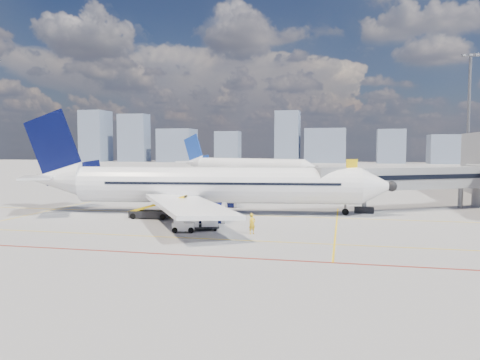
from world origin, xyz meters
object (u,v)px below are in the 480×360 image
(belt_loader, at_px, (152,212))
(ramp_worker, at_px, (252,224))
(baggage_tug, at_px, (182,225))
(cargo_dolly, at_px, (200,219))
(main_aircraft, at_px, (202,186))
(second_aircraft, at_px, (244,166))

(belt_loader, height_order, ramp_worker, belt_loader)
(belt_loader, bearing_deg, baggage_tug, -52.02)
(cargo_dolly, bearing_deg, main_aircraft, 86.34)
(main_aircraft, relative_size, second_aircraft, 1.20)
(cargo_dolly, height_order, ramp_worker, cargo_dolly)
(baggage_tug, distance_m, belt_loader, 9.04)
(baggage_tug, relative_size, ramp_worker, 1.19)
(cargo_dolly, bearing_deg, baggage_tug, -155.86)
(belt_loader, bearing_deg, cargo_dolly, -40.84)
(baggage_tug, relative_size, belt_loader, 0.34)
(second_aircraft, xyz_separation_m, cargo_dolly, (9.67, -64.67, -2.19))
(baggage_tug, relative_size, cargo_dolly, 0.58)
(main_aircraft, height_order, cargo_dolly, main_aircraft)
(cargo_dolly, bearing_deg, belt_loader, 122.03)
(main_aircraft, height_order, belt_loader, main_aircraft)
(main_aircraft, relative_size, ramp_worker, 23.53)
(second_aircraft, relative_size, belt_loader, 5.64)
(cargo_dolly, distance_m, ramp_worker, 5.13)
(ramp_worker, bearing_deg, cargo_dolly, 123.12)
(main_aircraft, height_order, second_aircraft, main_aircraft)
(baggage_tug, bearing_deg, ramp_worker, -9.22)
(ramp_worker, bearing_deg, second_aircraft, 55.42)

